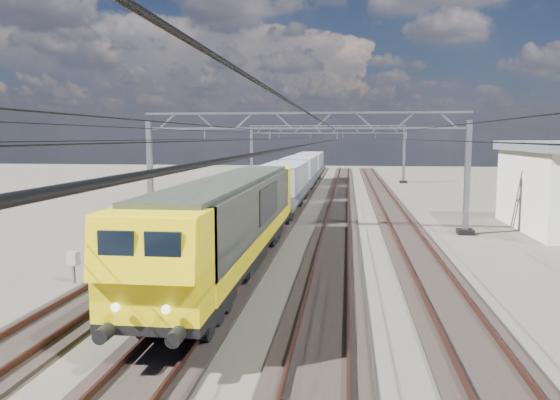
# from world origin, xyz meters

# --- Properties ---
(ground) EXTENTS (160.00, 160.00, 0.00)m
(ground) POSITION_xyz_m (0.00, 0.00, 0.00)
(ground) COLOR #2C2721
(ground) RESTS_ON ground
(track_outer_west) EXTENTS (2.60, 140.00, 0.30)m
(track_outer_west) POSITION_xyz_m (-6.00, 0.00, 0.07)
(track_outer_west) COLOR black
(track_outer_west) RESTS_ON ground
(track_loco) EXTENTS (2.60, 140.00, 0.30)m
(track_loco) POSITION_xyz_m (-2.00, 0.00, 0.07)
(track_loco) COLOR black
(track_loco) RESTS_ON ground
(track_inner_east) EXTENTS (2.60, 140.00, 0.30)m
(track_inner_east) POSITION_xyz_m (2.00, 0.00, 0.07)
(track_inner_east) COLOR black
(track_inner_east) RESTS_ON ground
(track_outer_east) EXTENTS (2.60, 140.00, 0.30)m
(track_outer_east) POSITION_xyz_m (6.00, 0.00, 0.07)
(track_outer_east) COLOR black
(track_outer_east) RESTS_ON ground
(catenary_gantry_mid) EXTENTS (19.90, 0.90, 7.11)m
(catenary_gantry_mid) POSITION_xyz_m (0.00, 4.00, 3.91)
(catenary_gantry_mid) COLOR gray
(catenary_gantry_mid) RESTS_ON ground
(catenary_gantry_far) EXTENTS (19.90, 0.90, 7.11)m
(catenary_gantry_far) POSITION_xyz_m (0.00, 40.00, 3.91)
(catenary_gantry_far) COLOR gray
(catenary_gantry_far) RESTS_ON ground
(overhead_wires) EXTENTS (12.03, 140.00, 0.53)m
(overhead_wires) POSITION_xyz_m (0.00, 8.00, 5.75)
(overhead_wires) COLOR black
(overhead_wires) RESTS_ON ground
(locomotive) EXTENTS (2.76, 21.10, 3.62)m
(locomotive) POSITION_xyz_m (-2.00, -6.69, 2.33)
(locomotive) COLOR black
(locomotive) RESTS_ON ground
(hopper_wagon_lead) EXTENTS (3.38, 13.00, 3.25)m
(hopper_wagon_lead) POSITION_xyz_m (-2.00, 11.01, 2.23)
(hopper_wagon_lead) COLOR black
(hopper_wagon_lead) RESTS_ON ground
(hopper_wagon_mid) EXTENTS (3.38, 13.00, 3.25)m
(hopper_wagon_mid) POSITION_xyz_m (-2.00, 25.21, 2.23)
(hopper_wagon_mid) COLOR black
(hopper_wagon_mid) RESTS_ON ground
(hopper_wagon_third) EXTENTS (3.38, 13.00, 3.25)m
(hopper_wagon_third) POSITION_xyz_m (-2.00, 39.41, 2.23)
(hopper_wagon_third) COLOR black
(hopper_wagon_third) RESTS_ON ground
(trackside_cabinet) EXTENTS (0.47, 0.38, 1.25)m
(trackside_cabinet) POSITION_xyz_m (-7.81, -8.98, 0.95)
(trackside_cabinet) COLOR gray
(trackside_cabinet) RESTS_ON ground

